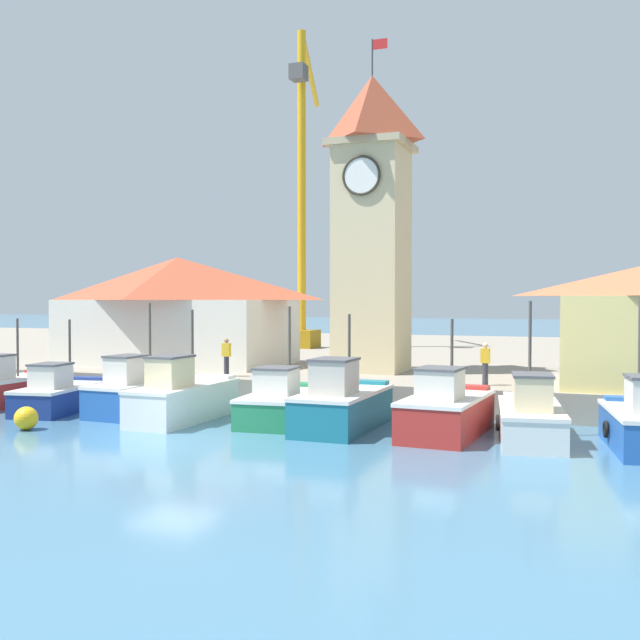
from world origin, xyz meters
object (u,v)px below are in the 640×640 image
(fishing_boat_center, at_px, (182,398))
(dock_worker_near_tower, at_px, (226,357))
(mooring_buoy, at_px, (26,418))
(dock_worker_along_quay, at_px, (485,363))
(fishing_boat_right_outer, at_px, (446,411))
(fishing_boat_left_outer, at_px, (6,387))
(fishing_boat_far_right, at_px, (531,418))
(warehouse_left, at_px, (178,309))
(fishing_boat_mid_right, at_px, (284,403))
(port_crane_near, at_px, (302,222))
(fishing_boat_right_inner, at_px, (342,405))
(clock_tower, at_px, (372,215))
(fishing_boat_left_inner, at_px, (61,394))
(fishing_boat_mid_left, at_px, (140,393))

(fishing_boat_center, relative_size, dock_worker_near_tower, 3.20)
(mooring_buoy, relative_size, dock_worker_along_quay, 0.48)
(fishing_boat_right_outer, distance_m, dock_worker_near_tower, 11.20)
(fishing_boat_left_outer, xyz_separation_m, fishing_boat_far_right, (20.98, -0.36, -0.01))
(warehouse_left, bearing_deg, fishing_boat_mid_right, -41.81)
(fishing_boat_mid_right, bearing_deg, dock_worker_along_quay, 34.97)
(port_crane_near, bearing_deg, dock_worker_along_quay, -50.39)
(fishing_boat_right_inner, height_order, dock_worker_near_tower, fishing_boat_right_inner)
(fishing_boat_right_inner, xyz_separation_m, clock_tower, (-1.68, 8.85, 7.36))
(fishing_boat_right_outer, xyz_separation_m, dock_worker_along_quay, (0.49, 4.95, 1.15))
(fishing_boat_mid_right, relative_size, clock_tower, 0.33)
(fishing_boat_right_outer, distance_m, mooring_buoy, 13.91)
(fishing_boat_left_inner, distance_m, fishing_boat_far_right, 17.66)
(fishing_boat_mid_left, bearing_deg, fishing_boat_left_inner, -167.19)
(fishing_boat_left_outer, distance_m, fishing_boat_right_outer, 18.37)
(fishing_boat_left_inner, xyz_separation_m, fishing_boat_center, (5.61, -0.28, 0.17))
(fishing_boat_right_outer, xyz_separation_m, port_crane_near, (-14.42, 22.96, 8.79))
(port_crane_near, bearing_deg, fishing_boat_left_outer, -99.91)
(fishing_boat_center, bearing_deg, mooring_buoy, -137.86)
(fishing_boat_mid_right, bearing_deg, fishing_boat_left_outer, -179.50)
(fishing_boat_left_inner, xyz_separation_m, dock_worker_near_tower, (4.79, 4.59, 1.28))
(fishing_boat_left_inner, height_order, dock_worker_along_quay, fishing_boat_left_inner)
(warehouse_left, bearing_deg, port_crane_near, 85.09)
(fishing_boat_mid_left, relative_size, fishing_boat_far_right, 0.95)
(fishing_boat_mid_right, relative_size, fishing_boat_right_outer, 1.00)
(fishing_boat_right_inner, height_order, warehouse_left, warehouse_left)
(dock_worker_near_tower, xyz_separation_m, dock_worker_along_quay, (10.74, 0.59, 0.00))
(mooring_buoy, xyz_separation_m, dock_worker_near_tower, (3.06, 8.37, 1.55))
(fishing_boat_left_outer, bearing_deg, fishing_boat_mid_right, 0.50)
(clock_tower, xyz_separation_m, dock_worker_near_tower, (-5.07, -4.38, -6.25))
(fishing_boat_left_outer, xyz_separation_m, fishing_boat_left_inner, (3.33, -0.60, -0.07))
(fishing_boat_far_right, bearing_deg, dock_worker_near_tower, 161.31)
(warehouse_left, height_order, dock_worker_near_tower, warehouse_left)
(fishing_boat_left_outer, height_order, dock_worker_near_tower, fishing_boat_left_outer)
(fishing_boat_left_inner, bearing_deg, dock_worker_along_quay, 18.43)
(fishing_boat_left_outer, xyz_separation_m, dock_worker_near_tower, (8.12, 3.99, 1.22))
(fishing_boat_left_outer, distance_m, dock_worker_along_quay, 19.44)
(fishing_boat_far_right, bearing_deg, fishing_boat_mid_right, 176.82)
(fishing_boat_right_inner, bearing_deg, dock_worker_along_quay, 51.78)
(fishing_boat_mid_right, distance_m, warehouse_left, 13.40)
(dock_worker_along_quay, bearing_deg, fishing_boat_right_outer, -95.63)
(dock_worker_near_tower, bearing_deg, warehouse_left, 138.13)
(mooring_buoy, bearing_deg, fishing_boat_left_outer, 139.07)
(fishing_boat_right_inner, relative_size, port_crane_near, 0.24)
(fishing_boat_far_right, bearing_deg, fishing_boat_right_inner, -178.93)
(fishing_boat_left_inner, xyz_separation_m, mooring_buoy, (1.73, -3.79, -0.27))
(fishing_boat_far_right, distance_m, dock_worker_near_tower, 13.63)
(fishing_boat_right_inner, distance_m, port_crane_near, 26.98)
(fishing_boat_mid_left, height_order, fishing_boat_far_right, fishing_boat_far_right)
(fishing_boat_center, height_order, port_crane_near, port_crane_near)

